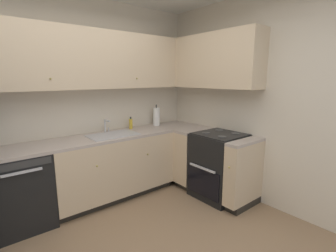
{
  "coord_description": "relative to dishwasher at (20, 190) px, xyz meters",
  "views": [
    {
      "loc": [
        -1.02,
        -1.57,
        1.65
      ],
      "look_at": [
        0.97,
        0.87,
        1.02
      ],
      "focal_mm": 26.46,
      "sensor_mm": 36.0,
      "label": 1
    }
  ],
  "objects": [
    {
      "name": "lower_cabinets_back",
      "position": [
        1.13,
        0.0,
        0.0
      ],
      "size": [
        1.65,
        0.62,
        0.85
      ],
      "color": "beige",
      "rests_on": "ground_plane"
    },
    {
      "name": "oven_range",
      "position": [
        2.28,
        -0.92,
        0.03
      ],
      "size": [
        0.68,
        0.62,
        1.04
      ],
      "color": "black",
      "rests_on": "ground_plane"
    },
    {
      "name": "wall_back",
      "position": [
        0.68,
        0.33,
        0.91
      ],
      "size": [
        3.85,
        0.05,
        2.68
      ],
      "primitive_type": "cube",
      "color": "beige",
      "rests_on": "ground_plane"
    },
    {
      "name": "upper_cabinets_back",
      "position": [
        0.97,
        0.14,
        1.44
      ],
      "size": [
        2.54,
        0.34,
        0.73
      ],
      "color": "beige"
    },
    {
      "name": "paper_towel_roll",
      "position": [
        2.0,
        0.16,
        0.6
      ],
      "size": [
        0.11,
        0.11,
        0.34
      ],
      "color": "white",
      "rests_on": "countertop_back"
    },
    {
      "name": "countertop_back",
      "position": [
        1.13,
        0.0,
        0.44
      ],
      "size": [
        2.86,
        0.6,
        0.03
      ],
      "primitive_type": "cube",
      "color": "#B7A89E",
      "rests_on": "lower_cabinets_back"
    },
    {
      "name": "sink",
      "position": [
        1.13,
        -0.03,
        0.42
      ],
      "size": [
        0.64,
        0.4,
        0.1
      ],
      "color": "#B7B7BC",
      "rests_on": "countertop_back"
    },
    {
      "name": "faucet",
      "position": [
        1.13,
        0.18,
        0.57
      ],
      "size": [
        0.07,
        0.16,
        0.18
      ],
      "color": "silver",
      "rests_on": "countertop_back"
    },
    {
      "name": "countertop_right",
      "position": [
        2.26,
        -0.78,
        0.44
      ],
      "size": [
        0.6,
        1.12,
        0.03
      ],
      "color": "#B7A89E",
      "rests_on": "lower_cabinets_right"
    },
    {
      "name": "soap_bottle",
      "position": [
        1.53,
        0.18,
        0.54
      ],
      "size": [
        0.05,
        0.05,
        0.18
      ],
      "color": "gold",
      "rests_on": "countertop_back"
    },
    {
      "name": "lower_cabinets_right",
      "position": [
        2.26,
        -0.78,
        0.0
      ],
      "size": [
        0.62,
        1.12,
        0.85
      ],
      "color": "beige",
      "rests_on": "ground_plane"
    },
    {
      "name": "upper_cabinets_right",
      "position": [
        2.4,
        -0.53,
        1.44
      ],
      "size": [
        0.32,
        1.67,
        0.73
      ],
      "color": "beige"
    },
    {
      "name": "dishwasher",
      "position": [
        0.0,
        0.0,
        0.0
      ],
      "size": [
        0.6,
        0.63,
        0.85
      ],
      "color": "black",
      "rests_on": "ground_plane"
    },
    {
      "name": "wall_right",
      "position": [
        2.58,
        -1.42,
        0.91
      ],
      "size": [
        0.05,
        3.55,
        2.68
      ],
      "primitive_type": "cube",
      "color": "beige",
      "rests_on": "ground_plane"
    }
  ]
}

